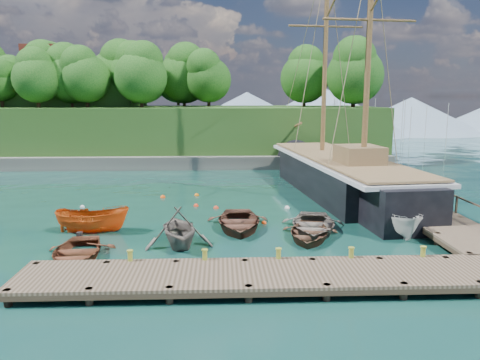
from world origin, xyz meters
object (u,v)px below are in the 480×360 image
object	(u,v)px
motorboat_orange	(93,232)
schooner	(340,178)
rowboat_1	(179,245)
rowboat_4	(238,229)
rowboat_3	(313,232)
rowboat_2	(309,239)
rowboat_0	(76,260)
cabin_boat_white	(398,234)

from	to	relation	value
motorboat_orange	schooner	bearing A→B (deg)	-57.12
rowboat_1	rowboat_4	bearing A→B (deg)	31.10
rowboat_3	rowboat_2	bearing A→B (deg)	-99.55
schooner	rowboat_2	bearing A→B (deg)	-117.64
rowboat_2	rowboat_4	bearing A→B (deg)	163.71
rowboat_4	schooner	xyz separation A→B (m)	(7.85, 9.01, 1.19)
rowboat_0	rowboat_4	world-z (taller)	rowboat_4
cabin_boat_white	rowboat_2	bearing A→B (deg)	-171.89
cabin_boat_white	rowboat_4	bearing A→B (deg)	171.46
rowboat_4	motorboat_orange	distance (m)	7.78
rowboat_0	rowboat_3	xyz separation A→B (m)	(11.32, 3.82, 0.00)
cabin_boat_white	schooner	distance (m)	10.48
rowboat_3	cabin_boat_white	size ratio (longest dim) A/B	1.14
rowboat_0	rowboat_1	size ratio (longest dim) A/B	1.13
rowboat_3	rowboat_4	distance (m)	4.02
rowboat_0	rowboat_2	world-z (taller)	rowboat_0
rowboat_2	cabin_boat_white	xyz separation A→B (m)	(4.87, 0.62, 0.00)
rowboat_1	rowboat_3	bearing A→B (deg)	4.33
rowboat_1	rowboat_4	size ratio (longest dim) A/B	0.78
rowboat_0	rowboat_2	xyz separation A→B (m)	(10.86, 2.60, 0.00)
rowboat_4	rowboat_1	bearing A→B (deg)	-136.36
rowboat_1	cabin_boat_white	bearing A→B (deg)	-4.78
rowboat_0	rowboat_2	size ratio (longest dim) A/B	1.04
motorboat_orange	cabin_boat_white	size ratio (longest dim) A/B	0.92
rowboat_0	rowboat_1	xyz separation A→B (m)	(4.37, 1.80, 0.00)
rowboat_2	rowboat_3	distance (m)	1.30
motorboat_orange	rowboat_1	bearing A→B (deg)	-115.36
rowboat_1	schooner	distance (m)	16.09
rowboat_0	schooner	distance (m)	20.46
rowboat_3	schooner	bearing A→B (deg)	78.95
motorboat_orange	cabin_boat_white	world-z (taller)	cabin_boat_white
rowboat_0	schooner	xyz separation A→B (m)	(15.23, 13.62, 1.19)
rowboat_3	schooner	size ratio (longest dim) A/B	0.17
rowboat_1	cabin_boat_white	world-z (taller)	rowboat_1
cabin_boat_white	schooner	size ratio (longest dim) A/B	0.15
rowboat_4	rowboat_0	bearing A→B (deg)	-147.40
cabin_boat_white	schooner	xyz separation A→B (m)	(-0.50, 10.40, 1.19)
rowboat_1	rowboat_3	xyz separation A→B (m)	(6.95, 2.02, 0.00)
rowboat_2	schooner	world-z (taller)	schooner
rowboat_0	rowboat_3	distance (m)	11.94
rowboat_0	schooner	size ratio (longest dim) A/B	0.15
rowboat_3	cabin_boat_white	world-z (taller)	cabin_boat_white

